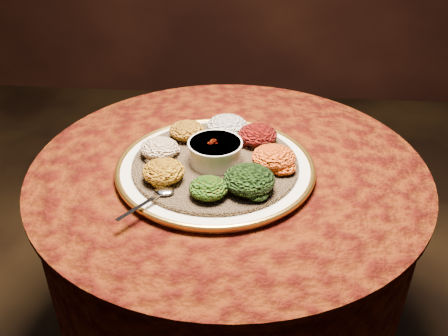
{
  "coord_description": "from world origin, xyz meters",
  "views": [
    {
      "loc": [
        0.08,
        -1.01,
        1.39
      ],
      "look_at": [
        -0.01,
        -0.06,
        0.76
      ],
      "focal_mm": 40.0,
      "sensor_mm": 36.0,
      "label": 1
    }
  ],
  "objects": [
    {
      "name": "stew_bowl",
      "position": [
        -0.03,
        -0.03,
        0.79
      ],
      "size": [
        0.13,
        0.13,
        0.05
      ],
      "color": "silver",
      "rests_on": "injera"
    },
    {
      "name": "portion_kik",
      "position": [
        -0.13,
        -0.12,
        0.78
      ],
      "size": [
        0.09,
        0.09,
        0.05
      ],
      "primitive_type": "ellipsoid",
      "color": "#B27C0F",
      "rests_on": "injera"
    },
    {
      "name": "spoon",
      "position": [
        -0.13,
        -0.18,
        0.77
      ],
      "size": [
        0.1,
        0.13,
        0.01
      ],
      "rotation": [
        0.0,
        0.0,
        -2.18
      ],
      "color": "silver",
      "rests_on": "injera"
    },
    {
      "name": "portion_ayib",
      "position": [
        -0.01,
        0.1,
        0.79
      ],
      "size": [
        0.1,
        0.1,
        0.05
      ],
      "primitive_type": "ellipsoid",
      "color": "beige",
      "rests_on": "injera"
    },
    {
      "name": "portion_mixveg",
      "position": [
        -0.03,
        -0.17,
        0.78
      ],
      "size": [
        0.08,
        0.08,
        0.04
      ],
      "primitive_type": "ellipsoid",
      "color": "#9B3B0A",
      "rests_on": "injera"
    },
    {
      "name": "platter",
      "position": [
        -0.03,
        -0.03,
        0.75
      ],
      "size": [
        0.51,
        0.51,
        0.02
      ],
      "rotation": [
        0.0,
        0.0,
        0.14
      ],
      "color": "white",
      "rests_on": "table"
    },
    {
      "name": "injera",
      "position": [
        -0.03,
        -0.03,
        0.76
      ],
      "size": [
        0.48,
        0.48,
        0.01
      ],
      "primitive_type": "cylinder",
      "rotation": [
        0.0,
        0.0,
        0.26
      ],
      "color": "brown",
      "rests_on": "platter"
    },
    {
      "name": "portion_kitfo",
      "position": [
        0.07,
        0.06,
        0.79
      ],
      "size": [
        0.1,
        0.09,
        0.05
      ],
      "primitive_type": "ellipsoid",
      "color": "black",
      "rests_on": "injera"
    },
    {
      "name": "portion_timatim",
      "position": [
        -0.16,
        -0.02,
        0.78
      ],
      "size": [
        0.09,
        0.09,
        0.04
      ],
      "primitive_type": "ellipsoid",
      "color": "#720A06",
      "rests_on": "injera"
    },
    {
      "name": "portion_tikil",
      "position": [
        0.11,
        -0.04,
        0.79
      ],
      "size": [
        0.1,
        0.1,
        0.05
      ],
      "primitive_type": "ellipsoid",
      "color": "#AF630E",
      "rests_on": "injera"
    },
    {
      "name": "portion_gomen",
      "position": [
        0.06,
        -0.14,
        0.79
      ],
      "size": [
        0.11,
        0.11,
        0.05
      ],
      "primitive_type": "ellipsoid",
      "color": "black",
      "rests_on": "injera"
    },
    {
      "name": "portion_shiro",
      "position": [
        -0.11,
        0.07,
        0.78
      ],
      "size": [
        0.09,
        0.08,
        0.04
      ],
      "primitive_type": "ellipsoid",
      "color": "#926111",
      "rests_on": "injera"
    },
    {
      "name": "table",
      "position": [
        0.0,
        0.0,
        0.55
      ],
      "size": [
        0.96,
        0.96,
        0.73
      ],
      "color": "black",
      "rests_on": "ground"
    }
  ]
}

